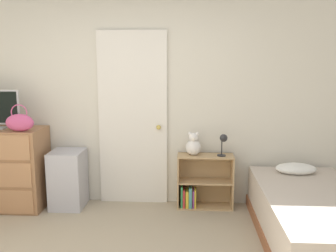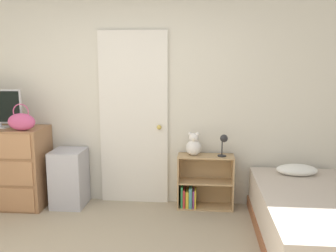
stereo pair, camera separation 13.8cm
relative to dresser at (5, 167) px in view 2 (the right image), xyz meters
name	(u,v)px [view 2 (the right image)]	position (x,y,z in m)	size (l,w,h in m)	color
wall_back	(133,99)	(1.51, 0.31, 0.80)	(10.00, 0.06, 2.55)	beige
door_closed	(134,119)	(1.53, 0.26, 0.56)	(0.82, 0.09, 2.08)	silver
dresser	(5,167)	(0.00, 0.00, 0.00)	(1.00, 0.52, 0.95)	#996B47
handbag	(21,121)	(0.32, -0.15, 0.58)	(0.32, 0.14, 0.31)	#C64C7F
storage_bin	(69,178)	(0.77, 0.05, -0.13)	(0.38, 0.41, 0.68)	#ADADB7
bookshelf	(201,185)	(2.34, 0.14, -0.21)	(0.66, 0.25, 0.64)	tan
teddy_bear	(194,145)	(2.25, 0.13, 0.28)	(0.18, 0.18, 0.27)	silver
desk_lamp	(224,141)	(2.59, 0.09, 0.35)	(0.11, 0.11, 0.26)	#262628
bed	(313,221)	(3.40, -0.71, -0.23)	(1.00, 1.96, 0.60)	brown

